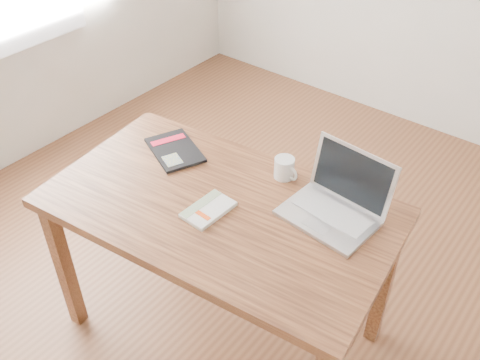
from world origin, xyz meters
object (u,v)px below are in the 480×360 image
Objects in this scene: desk at (220,221)px; white_guidebook at (208,210)px; coffee_mug at (285,168)px; black_guidebook at (175,150)px; laptop at (337,202)px.

white_guidebook is at bearing -101.33° from desk.
white_guidebook is at bearing -91.53° from coffee_mug.
desk is at bearing -87.07° from black_guidebook.
laptop is (0.73, 0.08, 0.04)m from black_guidebook.
coffee_mug is at bearing 76.27° from white_guidebook.
coffee_mug is (0.10, 0.28, 0.13)m from desk.
black_guidebook is (-0.36, 0.14, 0.10)m from desk.
white_guidebook is 1.73× the size of coffee_mug.
desk is 0.33m from coffee_mug.
laptop reaches higher than black_guidebook.
laptop reaches higher than coffee_mug.
laptop is at bearing 2.64° from coffee_mug.
white_guidebook is 0.47m from laptop.
white_guidebook reaches higher than black_guidebook.
black_guidebook is at bearing 153.92° from white_guidebook.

